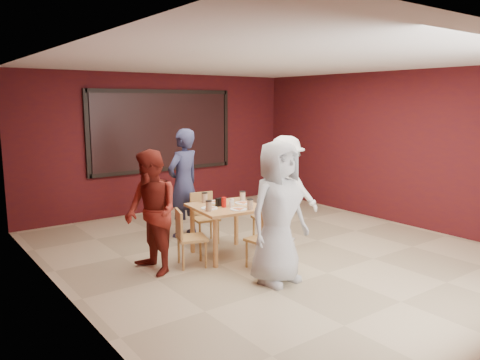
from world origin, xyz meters
TOP-DOWN VIEW (x-y plane):
  - floor at (0.00, 0.00)m, footprint 7.00×7.00m
  - window_blinds at (0.00, 3.45)m, footprint 3.00×0.02m
  - dining_table at (-0.65, 0.28)m, footprint 1.04×1.04m
  - chair_front at (-0.54, -0.51)m, footprint 0.43×0.43m
  - chair_back at (-0.55, 1.07)m, footprint 0.45×0.45m
  - chair_left at (-1.35, 0.22)m, footprint 0.48×0.48m
  - chair_right at (0.22, 0.25)m, footprint 0.52×0.52m
  - diner_front at (-0.73, -0.94)m, footprint 0.91×0.63m
  - diner_back at (-0.64, 1.54)m, footprint 0.76×0.61m
  - diner_left at (-1.84, 0.28)m, footprint 0.65×0.82m
  - diner_right at (0.56, 0.35)m, footprint 0.96×1.25m

SIDE VIEW (x-z plane):
  - floor at x=0.00m, z-range 0.00..0.00m
  - chair_front at x=-0.54m, z-range 0.05..0.85m
  - chair_left at x=-1.35m, z-range 0.05..0.85m
  - chair_back at x=-0.55m, z-range 0.05..0.85m
  - chair_right at x=0.22m, z-range 0.06..0.95m
  - dining_table at x=-0.65m, z-range 0.21..1.11m
  - diner_left at x=-1.84m, z-range 0.00..1.64m
  - diner_right at x=0.56m, z-range 0.00..1.71m
  - diner_front at x=-0.73m, z-range 0.00..1.79m
  - diner_back at x=-0.64m, z-range 0.00..1.81m
  - window_blinds at x=0.00m, z-range 0.90..2.40m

